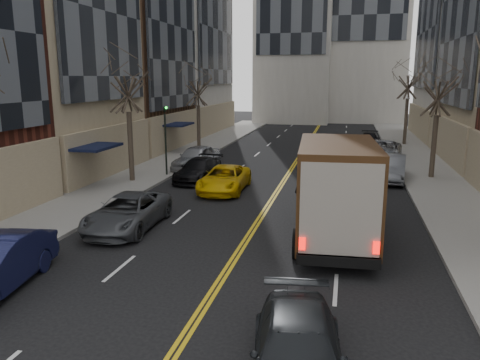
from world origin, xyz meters
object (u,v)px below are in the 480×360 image
(observer_sedan, at_px, (298,354))
(taxi, at_px, (224,179))
(ups_truck, at_px, (336,192))
(pedestrian, at_px, (300,185))

(observer_sedan, bearing_deg, taxi, 102.54)
(ups_truck, xyz_separation_m, taxi, (-6.17, 7.02, -1.28))
(ups_truck, height_order, observer_sedan, ups_truck)
(ups_truck, distance_m, observer_sedan, 8.90)
(pedestrian, bearing_deg, observer_sedan, 166.99)
(observer_sedan, bearing_deg, ups_truck, 79.68)
(ups_truck, bearing_deg, pedestrian, 105.22)
(ups_truck, distance_m, taxi, 9.44)
(pedestrian, bearing_deg, ups_truck, -179.70)
(ups_truck, distance_m, pedestrian, 5.82)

